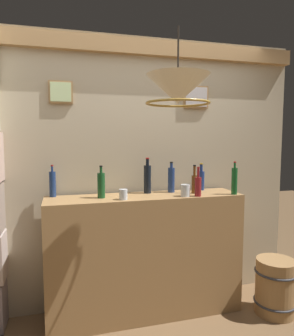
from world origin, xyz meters
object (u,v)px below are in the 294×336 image
Objects in this scene: pendant_lamp at (178,90)px; liquor_bottle_gin at (201,180)px; liquor_bottle_rum at (194,183)px; liquor_bottle_brandy at (198,186)px; liquor_bottle_rye at (101,185)px; glass_tumbler_rocks at (185,190)px; wooden_barrel at (275,287)px; liquor_bottle_vermouth at (171,179)px; glass_tumbler_highball at (123,194)px; liquor_bottle_scotch at (53,184)px; liquor_bottle_vodka at (234,181)px; liquor_bottle_whiskey at (147,178)px.

liquor_bottle_gin is at bearing 54.75° from pendant_lamp.
liquor_bottle_rum reaches higher than liquor_bottle_brandy.
liquor_bottle_rum is at bearing -0.31° from liquor_bottle_rye.
wooden_barrel is at bearing -13.16° from glass_tumbler_rocks.
liquor_bottle_vermouth is 1.08× the size of liquor_bottle_gin.
liquor_bottle_gin is 3.05× the size of glass_tumbler_highball.
liquor_bottle_vermouth reaches higher than liquor_bottle_scotch.
liquor_bottle_vodka is 0.59× the size of wooden_barrel.
liquor_bottle_whiskey reaches higher than wooden_barrel.
liquor_bottle_vermouth is at bearing -2.97° from liquor_bottle_whiskey.
glass_tumbler_rocks is 0.55m from glass_tumbler_highball.
liquor_bottle_vodka is 0.47m from glass_tumbler_rocks.
pendant_lamp is (0.01, -0.74, 0.69)m from liquor_bottle_whiskey.
liquor_bottle_scotch is at bearing 176.86° from liquor_bottle_vermouth.
liquor_bottle_gin is at bearing 2.74° from liquor_bottle_whiskey.
liquor_bottle_brandy reaches higher than glass_tumbler_highball.
liquor_bottle_brandy is at bearing -10.31° from liquor_bottle_rye.
liquor_bottle_rum reaches higher than glass_tumbler_highball.
pendant_lamp is at bearing -163.84° from wooden_barrel.
glass_tumbler_highball is at bearing -162.19° from liquor_bottle_gin.
liquor_bottle_vodka is at bearing -1.54° from glass_tumbler_highball.
liquor_bottle_whiskey is at bearing 139.31° from glass_tumbler_rocks.
liquor_bottle_vermouth reaches higher than liquor_bottle_gin.
liquor_bottle_vodka is at bearing -3.23° from glass_tumbler_rocks.
liquor_bottle_whiskey reaches higher than liquor_bottle_vodka.
pendant_lamp is at bearing -89.50° from liquor_bottle_whiskey.
pendant_lamp reaches higher than liquor_bottle_rye.
liquor_bottle_brandy is at bearing -101.40° from liquor_bottle_rum.
liquor_bottle_rum is 0.36m from liquor_bottle_vodka.
liquor_bottle_whiskey is 3.79× the size of glass_tumbler_highball.
liquor_bottle_whiskey is 1.10× the size of liquor_bottle_vodka.
liquor_bottle_rye is 2.64× the size of glass_tumbler_rocks.
liquor_bottle_whiskey is 0.37m from glass_tumbler_highball.
liquor_bottle_vermouth is 0.30m from liquor_bottle_brandy.
wooden_barrel is at bearing -7.98° from glass_tumbler_highball.
liquor_bottle_scotch is (-1.07, 0.06, -0.01)m from liquor_bottle_vermouth.
liquor_bottle_vermouth is 1.09× the size of liquor_bottle_rum.
liquor_bottle_scotch is (-1.25, 0.17, 0.02)m from liquor_bottle_rum.
liquor_bottle_vermouth is at bearing 154.18° from wooden_barrel.
liquor_bottle_brandy is at bearing -179.95° from liquor_bottle_vodka.
wooden_barrel is (1.08, 0.31, -1.66)m from pendant_lamp.
pendant_lamp reaches higher than liquor_bottle_gin.
liquor_bottle_vermouth is 0.57× the size of wooden_barrel.
wooden_barrel is (0.67, -0.31, -0.94)m from liquor_bottle_rum.
liquor_bottle_vermouth is at bearing -173.24° from liquor_bottle_gin.
liquor_bottle_vodka reaches higher than wooden_barrel.
liquor_bottle_whiskey is 1.52m from wooden_barrel.
liquor_bottle_gin reaches higher than wooden_barrel.
wooden_barrel is at bearing -25.82° from liquor_bottle_vermouth.
wooden_barrel is (1.93, -0.47, -0.95)m from liquor_bottle_scotch.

